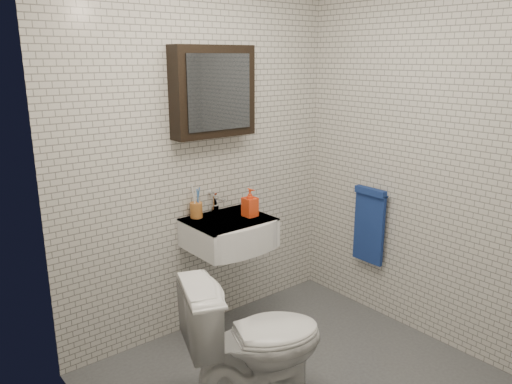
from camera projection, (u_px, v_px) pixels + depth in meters
ground at (299, 384)px, 3.03m from camera, size 2.20×2.00×0.01m
room_shell at (305, 146)px, 2.65m from camera, size 2.22×2.02×2.51m
washbasin at (232, 233)px, 3.41m from camera, size 0.55×0.50×0.20m
faucet at (215, 204)px, 3.52m from camera, size 0.06×0.20×0.15m
mirror_cabinet at (213, 92)px, 3.31m from camera, size 0.60×0.15×0.60m
towel_rail at (369, 222)px, 3.74m from camera, size 0.09×0.30×0.58m
toothbrush_cup at (196, 209)px, 3.43m from camera, size 0.11×0.11×0.23m
soap_bottle at (250, 203)px, 3.45m from camera, size 0.09×0.10×0.20m
toilet at (254, 341)px, 2.78m from camera, size 0.88×0.68×0.79m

